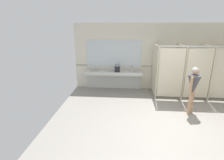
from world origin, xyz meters
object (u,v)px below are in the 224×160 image
Objects in this scene: person_standing at (193,85)px; handbag at (117,69)px; paper_cup at (118,71)px; soap_dispenser at (132,69)px.

person_standing reaches higher than handbag.
handbag is at bearing -141.58° from paper_cup.
handbag is 0.71m from soap_dispenser.
soap_dispenser reaches higher than paper_cup.
soap_dispenser is at bearing 131.04° from person_standing.
handbag is 1.98× the size of soap_dispenser.
handbag is at bearing 143.51° from person_standing.
person_standing is 3.13m from handbag.
paper_cup is (-2.48, 1.89, -0.06)m from person_standing.
handbag is 0.09m from paper_cup.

